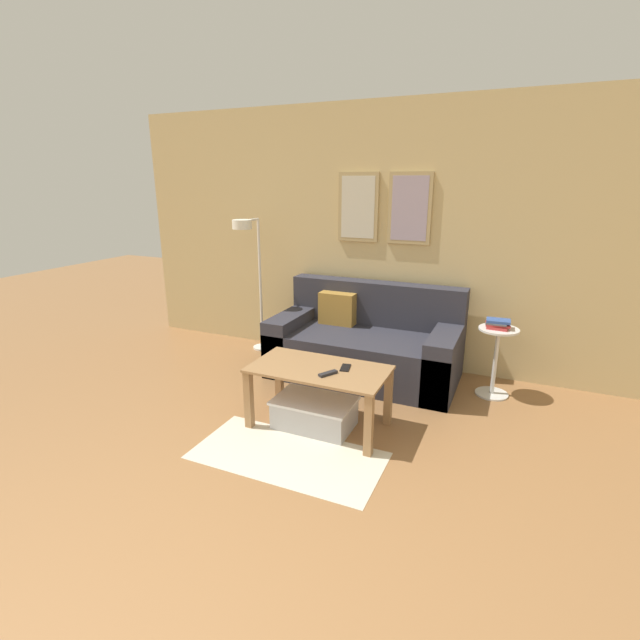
{
  "coord_description": "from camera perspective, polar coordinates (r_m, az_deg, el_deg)",
  "views": [
    {
      "loc": [
        1.34,
        -0.85,
        1.82
      ],
      "look_at": [
        0.03,
        2.09,
        0.85
      ],
      "focal_mm": 26.0,
      "sensor_mm": 36.0,
      "label": 1
    }
  ],
  "objects": [
    {
      "name": "wall_back",
      "position": [
        4.71,
        7.44,
        10.04
      ],
      "size": [
        5.6,
        0.09,
        2.55
      ],
      "color": "tan",
      "rests_on": "ground_plane"
    },
    {
      "name": "cell_phone",
      "position": [
        3.48,
        3.15,
        -5.88
      ],
      "size": [
        0.09,
        0.15,
        0.01
      ],
      "primitive_type": "cube",
      "rotation": [
        0.0,
        0.0,
        0.2
      ],
      "color": "black",
      "rests_on": "coffee_table"
    },
    {
      "name": "floor_lamp",
      "position": [
        4.89,
        -8.63,
        7.48
      ],
      "size": [
        0.21,
        0.51,
        1.45
      ],
      "color": "white",
      "rests_on": "ground_plane"
    },
    {
      "name": "book_stack",
      "position": [
        4.21,
        21.04,
        -0.44
      ],
      "size": [
        0.21,
        0.18,
        0.08
      ],
      "color": "#B73333",
      "rests_on": "side_table"
    },
    {
      "name": "coffee_table",
      "position": [
        3.51,
        -0.13,
        -7.27
      ],
      "size": [
        1.03,
        0.55,
        0.48
      ],
      "color": "#997047",
      "rests_on": "ground_plane"
    },
    {
      "name": "side_table",
      "position": [
        4.3,
        20.83,
        -4.13
      ],
      "size": [
        0.33,
        0.33,
        0.62
      ],
      "color": "silver",
      "rests_on": "ground_plane"
    },
    {
      "name": "couch",
      "position": [
        4.49,
        5.58,
        -3.14
      ],
      "size": [
        1.75,
        0.89,
        0.87
      ],
      "color": "#2D2D38",
      "rests_on": "ground_plane"
    },
    {
      "name": "remote_control",
      "position": [
        3.35,
        0.99,
        -6.6
      ],
      "size": [
        0.11,
        0.15,
        0.02
      ],
      "primitive_type": "cube",
      "rotation": [
        0.0,
        0.0,
        -0.52
      ],
      "color": "#232328",
      "rests_on": "coffee_table"
    },
    {
      "name": "area_rug",
      "position": [
        3.33,
        -4.0,
        -16.28
      ],
      "size": [
        1.31,
        0.65,
        0.01
      ],
      "primitive_type": "cube",
      "color": "beige",
      "rests_on": "ground_plane"
    },
    {
      "name": "storage_bin",
      "position": [
        3.62,
        -0.66,
        -11.34
      ],
      "size": [
        0.61,
        0.39,
        0.23
      ],
      "color": "#B2B2B7",
      "rests_on": "ground_plane"
    }
  ]
}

